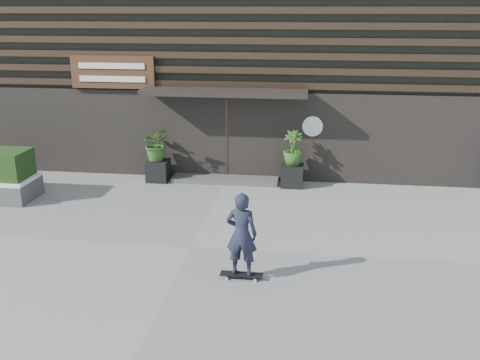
# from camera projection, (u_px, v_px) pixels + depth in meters

# --- Properties ---
(ground) EXTENTS (80.00, 80.00, 0.00)m
(ground) POSITION_uv_depth(u_px,v_px,m) (191.00, 247.00, 11.53)
(ground) COLOR gray
(ground) RESTS_ON ground
(entrance_step) EXTENTS (3.00, 0.80, 0.12)m
(entrance_step) POSITION_uv_depth(u_px,v_px,m) (225.00, 179.00, 15.86)
(entrance_step) COLOR #454542
(entrance_step) RESTS_ON ground
(planter_pot_left) EXTENTS (0.60, 0.60, 0.60)m
(planter_pot_left) POSITION_uv_depth(u_px,v_px,m) (158.00, 171.00, 15.84)
(planter_pot_left) COLOR black
(planter_pot_left) RESTS_ON ground
(bamboo_left) EXTENTS (0.86, 0.75, 0.96)m
(bamboo_left) POSITION_uv_depth(u_px,v_px,m) (157.00, 144.00, 15.61)
(bamboo_left) COLOR #2D591E
(bamboo_left) RESTS_ON planter_pot_left
(planter_pot_right) EXTENTS (0.60, 0.60, 0.60)m
(planter_pot_right) POSITION_uv_depth(u_px,v_px,m) (292.00, 176.00, 15.36)
(planter_pot_right) COLOR black
(planter_pot_right) RESTS_ON ground
(bamboo_right) EXTENTS (0.54, 0.54, 0.96)m
(bamboo_right) POSITION_uv_depth(u_px,v_px,m) (293.00, 148.00, 15.13)
(bamboo_right) COLOR #2D591E
(bamboo_right) RESTS_ON planter_pot_right
(building) EXTENTS (18.00, 11.00, 8.00)m
(building) POSITION_uv_depth(u_px,v_px,m) (248.00, 29.00, 19.76)
(building) COLOR black
(building) RESTS_ON ground
(skateboarder) EXTENTS (0.78, 0.43, 1.66)m
(skateboarder) POSITION_uv_depth(u_px,v_px,m) (242.00, 235.00, 9.96)
(skateboarder) COLOR black
(skateboarder) RESTS_ON ground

